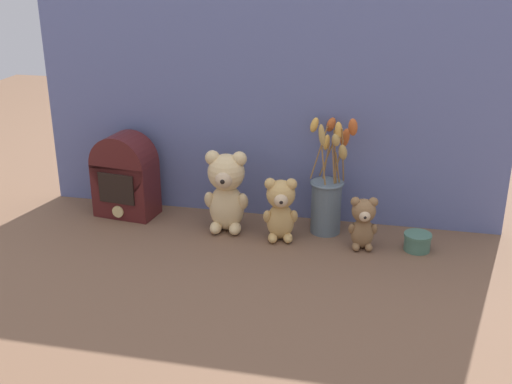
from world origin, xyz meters
name	(u,v)px	position (x,y,z in m)	size (l,w,h in m)	color
ground_plane	(255,236)	(0.00, 0.00, 0.00)	(4.00, 4.00, 0.00)	brown
backdrop_wall	(267,98)	(0.00, 0.17, 0.37)	(1.40, 0.02, 0.74)	slate
teddy_bear_large	(226,190)	(-0.09, 0.02, 0.13)	(0.13, 0.12, 0.24)	#DBBC84
teddy_bear_medium	(280,208)	(0.08, -0.01, 0.10)	(0.10, 0.09, 0.19)	tan
teddy_bear_small	(363,222)	(0.31, -0.01, 0.08)	(0.08, 0.08, 0.15)	olive
flower_vase	(328,195)	(0.20, 0.07, 0.12)	(0.15, 0.13, 0.35)	slate
vintage_radio	(125,176)	(-0.42, 0.07, 0.13)	(0.20, 0.13, 0.26)	#4C1919
decorative_tin_tall	(417,242)	(0.46, 0.01, 0.03)	(0.08, 0.08, 0.05)	#47705B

